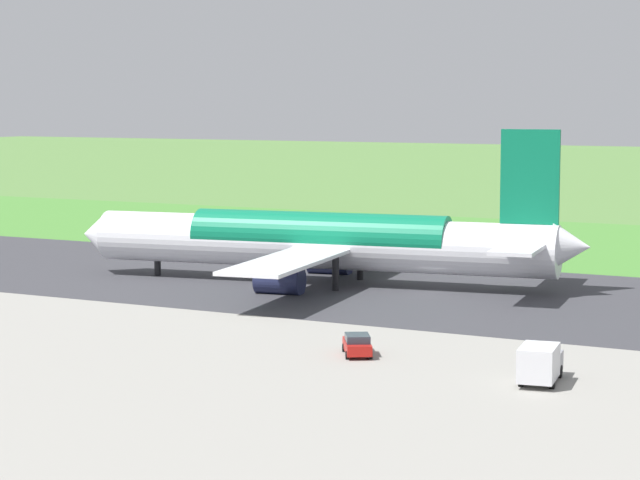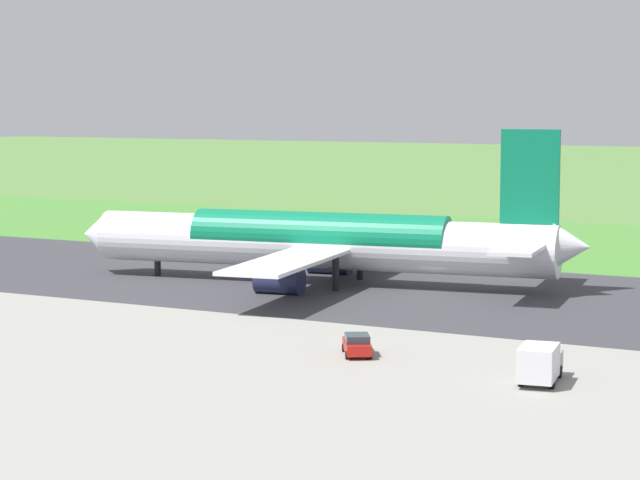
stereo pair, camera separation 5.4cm
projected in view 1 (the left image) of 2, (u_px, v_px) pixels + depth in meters
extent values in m
plane|color=#547F3D|center=(432.00, 293.00, 122.32)|extent=(800.00, 800.00, 0.00)
cube|color=#38383D|center=(432.00, 292.00, 122.31)|extent=(600.00, 39.14, 0.06)
cube|color=gray|center=(63.00, 419.00, 73.68)|extent=(440.00, 110.00, 0.05)
cube|color=#478534|center=(547.00, 253.00, 153.72)|extent=(600.00, 80.00, 0.04)
cylinder|color=white|center=(320.00, 243.00, 127.57)|extent=(48.24, 12.32, 5.20)
cone|color=white|center=(96.00, 234.00, 135.93)|extent=(3.71, 5.33, 4.94)
cone|color=white|center=(572.00, 246.00, 119.25)|extent=(4.12, 4.89, 4.42)
cube|color=#0C724C|center=(530.00, 177.00, 119.87)|extent=(5.61, 1.33, 9.00)
cube|color=white|center=(518.00, 249.00, 115.40)|extent=(5.30, 9.50, 0.36)
cube|color=white|center=(538.00, 237.00, 125.72)|extent=(5.30, 9.50, 0.36)
cube|color=white|center=(291.00, 260.00, 116.97)|extent=(9.22, 22.65, 0.35)
cube|color=white|center=(362.00, 236.00, 137.61)|extent=(9.22, 22.65, 0.35)
cylinder|color=#23284C|center=(280.00, 280.00, 121.35)|extent=(4.87, 3.44, 2.80)
cylinder|color=#23284C|center=(330.00, 262.00, 135.42)|extent=(4.87, 3.44, 2.80)
cylinder|color=black|center=(158.00, 260.00, 133.83)|extent=(0.70, 0.70, 3.42)
cylinder|color=black|center=(336.00, 274.00, 123.11)|extent=(0.70, 0.70, 3.42)
cylinder|color=black|center=(360.00, 264.00, 130.62)|extent=(0.70, 0.70, 3.42)
cylinder|color=#0C724C|center=(320.00, 238.00, 127.52)|extent=(26.88, 9.12, 5.23)
cube|color=gray|center=(545.00, 361.00, 84.82)|extent=(2.53, 2.53, 1.30)
cube|color=silver|center=(538.00, 363.00, 82.13)|extent=(2.89, 4.12, 2.20)
cylinder|color=black|center=(530.00, 370.00, 85.21)|extent=(0.44, 0.94, 0.90)
cylinder|color=black|center=(560.00, 372.00, 84.58)|extent=(0.44, 0.94, 0.90)
cylinder|color=black|center=(521.00, 380.00, 82.00)|extent=(0.44, 0.94, 0.90)
cylinder|color=black|center=(552.00, 382.00, 81.37)|extent=(0.44, 0.94, 0.90)
cube|color=#B21914|center=(357.00, 346.00, 92.00)|extent=(3.74, 4.52, 0.75)
cube|color=#2D333D|center=(357.00, 338.00, 91.73)|extent=(2.60, 2.76, 0.55)
cylinder|color=black|center=(344.00, 348.00, 93.38)|extent=(0.52, 0.66, 0.64)
cylinder|color=black|center=(367.00, 348.00, 93.49)|extent=(0.52, 0.66, 0.64)
cylinder|color=black|center=(347.00, 355.00, 90.60)|extent=(0.52, 0.66, 0.64)
cylinder|color=black|center=(371.00, 355.00, 90.71)|extent=(0.52, 0.66, 0.64)
cylinder|color=slate|center=(527.00, 243.00, 154.53)|extent=(0.10, 0.10, 2.32)
cube|color=red|center=(528.00, 231.00, 154.39)|extent=(0.60, 0.04, 0.60)
cone|color=orange|center=(483.00, 245.00, 160.52)|extent=(0.40, 0.40, 0.55)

